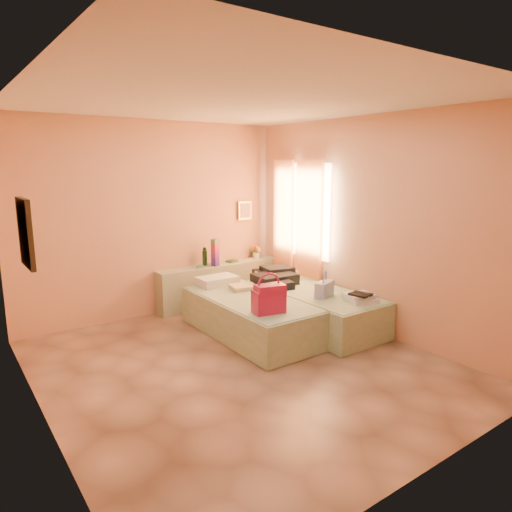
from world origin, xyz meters
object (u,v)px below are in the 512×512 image
at_px(magenta_handbag, 269,299).
at_px(towel_stack, 361,298).
at_px(water_bottle, 205,257).
at_px(bed_left, 250,316).
at_px(green_book, 232,261).
at_px(flower_vase, 256,251).
at_px(blue_handbag, 324,289).
at_px(headboard_ledge, 219,284).
at_px(bed_right, 313,308).

xyz_separation_m(magenta_handbag, towel_stack, (1.20, -0.32, -0.12)).
relative_size(water_bottle, magenta_handbag, 0.74).
relative_size(bed_left, green_book, 11.72).
relative_size(flower_vase, blue_handbag, 0.80).
distance_m(water_bottle, blue_handbag, 2.07).
height_order(headboard_ledge, green_book, green_book).
height_order(bed_right, flower_vase, flower_vase).
height_order(bed_left, water_bottle, water_bottle).
bearing_deg(green_book, headboard_ledge, 165.78).
xyz_separation_m(bed_right, water_bottle, (-0.75, 1.65, 0.53)).
relative_size(green_book, blue_handbag, 0.54).
bearing_deg(bed_right, magenta_handbag, -159.14).
distance_m(magenta_handbag, blue_handbag, 0.98).
bearing_deg(headboard_ledge, bed_left, -105.16).
xyz_separation_m(bed_left, green_book, (0.63, 1.40, 0.41)).
relative_size(headboard_ledge, flower_vase, 8.10).
distance_m(green_book, blue_handbag, 1.93).
xyz_separation_m(bed_right, green_book, (-0.27, 1.62, 0.41)).
bearing_deg(magenta_handbag, bed_right, 31.86).
relative_size(bed_right, magenta_handbag, 5.53).
distance_m(flower_vase, blue_handbag, 1.99).
height_order(bed_right, blue_handbag, blue_handbag).
relative_size(bed_left, water_bottle, 7.47).
bearing_deg(headboard_ledge, towel_stack, -74.13).
bearing_deg(bed_left, bed_right, -13.45).
relative_size(bed_right, water_bottle, 7.47).
relative_size(green_book, flower_vase, 0.67).
xyz_separation_m(headboard_ledge, bed_left, (-0.38, -1.38, -0.08)).
bearing_deg(bed_right, towel_stack, -78.98).
relative_size(flower_vase, towel_stack, 0.72).
xyz_separation_m(flower_vase, magenta_handbag, (-1.29, -2.05, -0.11)).
xyz_separation_m(headboard_ledge, bed_right, (0.52, -1.60, -0.08)).
distance_m(green_book, towel_stack, 2.38).
bearing_deg(magenta_handbag, flower_vase, 69.06).
distance_m(water_bottle, green_book, 0.49).
xyz_separation_m(headboard_ledge, blue_handbag, (0.43, -1.91, 0.28)).
height_order(water_bottle, magenta_handbag, water_bottle).
bearing_deg(magenta_handbag, water_bottle, 92.52).
height_order(headboard_ledge, water_bottle, water_bottle).
distance_m(headboard_ledge, blue_handbag, 1.98).
bearing_deg(green_book, flower_vase, -13.46).
height_order(headboard_ledge, flower_vase, flower_vase).
bearing_deg(bed_left, water_bottle, 84.21).
bearing_deg(flower_vase, water_bottle, 179.86).
relative_size(bed_right, green_book, 11.72).
bearing_deg(bed_left, blue_handbag, -32.54).
height_order(magenta_handbag, blue_handbag, magenta_handbag).
relative_size(flower_vase, magenta_handbag, 0.70).
bearing_deg(headboard_ledge, bed_right, -71.89).
height_order(water_bottle, flower_vase, water_bottle).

